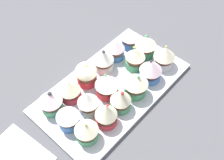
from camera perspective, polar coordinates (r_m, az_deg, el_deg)
ground_plane at (r=80.58cm, az=0.00°, el=-2.47°), size 180.00×180.00×3.00cm
baking_tray at (r=78.87cm, az=0.00°, el=-1.59°), size 44.47×24.79×1.20cm
cupcake_0 at (r=86.71cm, az=3.92°, el=8.74°), size 5.95×5.95×6.60cm
cupcake_1 at (r=83.04cm, az=0.77°, el=6.48°), size 5.54×5.54×6.87cm
cupcake_2 at (r=79.74cm, az=-1.81°, el=4.39°), size 6.24×6.24×7.98cm
cupcake_3 at (r=76.78cm, az=-5.39°, el=1.26°), size 6.29×6.29×7.44cm
cupcake_4 at (r=73.92cm, az=-8.89°, el=-1.96°), size 5.96×5.96×7.46cm
cupcake_5 at (r=72.82cm, az=-12.75°, el=-4.43°), size 6.37×6.37×7.37cm
cupcake_6 at (r=84.27cm, az=7.05°, el=7.15°), size 6.58×6.58×7.57cm
cupcake_7 at (r=80.69cm, az=4.76°, el=4.78°), size 5.84×5.84×7.82cm
cupcake_8 at (r=73.78cm, az=-1.08°, el=-1.03°), size 6.56×6.56×7.84cm
cupcake_9 at (r=70.72cm, az=-5.06°, el=-4.59°), size 5.68×5.68×7.88cm
cupcake_10 at (r=69.33cm, az=-8.98°, el=-7.97°), size 6.01×6.01×6.88cm
cupcake_11 at (r=82.26cm, az=10.94°, el=4.97°), size 6.39×6.39×7.48cm
cupcake_12 at (r=78.16cm, az=8.13°, el=2.08°), size 6.50×6.50×7.31cm
cupcake_13 at (r=74.31cm, az=5.04°, el=-0.96°), size 6.77×6.77×7.53cm
cupcake_14 at (r=71.40cm, az=1.85°, el=-4.13°), size 5.64×5.64×7.50cm
cupcake_15 at (r=68.90cm, az=-1.24°, el=-7.21°), size 5.76×5.76×7.74cm
cupcake_16 at (r=67.41cm, az=-5.38°, el=-10.49°), size 5.99×5.99×6.89cm
napkin at (r=72.76cm, az=-19.72°, el=-15.46°), size 14.38×17.05×0.60cm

